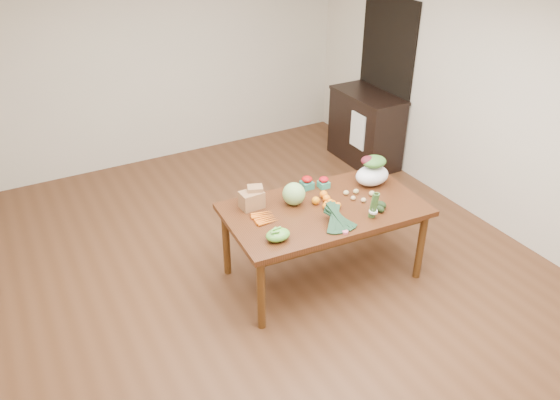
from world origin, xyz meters
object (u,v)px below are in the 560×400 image
dining_table (323,242)px  salad_bag (372,172)px  cabinet (366,128)px  mandarin_cluster (330,203)px  paper_bag (252,198)px  cabbage (294,194)px  asparagus_bundle (374,205)px  kale_bunch (339,219)px

dining_table → salad_bag: 0.82m
salad_bag → cabinet: bearing=54.4°
mandarin_cluster → cabinet: bearing=46.1°
paper_bag → salad_bag: (1.20, -0.16, 0.04)m
mandarin_cluster → salad_bag: 0.62m
dining_table → salad_bag: (0.63, 0.15, 0.51)m
dining_table → cabbage: size_ratio=8.57×
dining_table → asparagus_bundle: 0.66m
cabinet → mandarin_cluster: (-1.79, -1.85, 0.33)m
cabbage → salad_bag: 0.84m
mandarin_cluster → kale_bunch: size_ratio=0.45×
cabinet → kale_bunch: 2.89m
paper_bag → salad_bag: salad_bag is taller
dining_table → cabbage: 0.55m
cabinet → asparagus_bundle: size_ratio=4.08×
cabbage → salad_bag: size_ratio=0.61×
dining_table → kale_bunch: bearing=-98.3°
mandarin_cluster → asparagus_bundle: asparagus_bundle is taller
dining_table → cabinet: size_ratio=1.73×
dining_table → asparagus_bundle: bearing=-48.7°
mandarin_cluster → salad_bag: salad_bag is taller
dining_table → kale_bunch: size_ratio=4.41×
paper_bag → asparagus_bundle: size_ratio=1.07×
dining_table → cabbage: cabbage is taller
cabbage → dining_table: bearing=-41.3°
cabbage → asparagus_bundle: (0.48, -0.53, 0.02)m
dining_table → kale_bunch: (-0.07, -0.33, 0.45)m
kale_bunch → asparagus_bundle: asparagus_bundle is taller
mandarin_cluster → kale_bunch: (-0.11, -0.30, 0.03)m
salad_bag → asparagus_bundle: bearing=-125.9°
cabbage → asparagus_bundle: size_ratio=0.82×
cabbage → asparagus_bundle: bearing=-48.0°
paper_bag → mandarin_cluster: paper_bag is taller
dining_table → cabbage: bearing=142.4°
salad_bag → kale_bunch: bearing=-145.5°
kale_bunch → asparagus_bundle: (0.34, -0.02, 0.05)m
mandarin_cluster → asparagus_bundle: 0.40m
kale_bunch → asparagus_bundle: bearing=0.8°
cabinet → paper_bag: size_ratio=3.82×
dining_table → salad_bag: bearing=17.1°
cabbage → mandarin_cluster: cabbage is taller
paper_bag → mandarin_cluster: bearing=-29.6°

